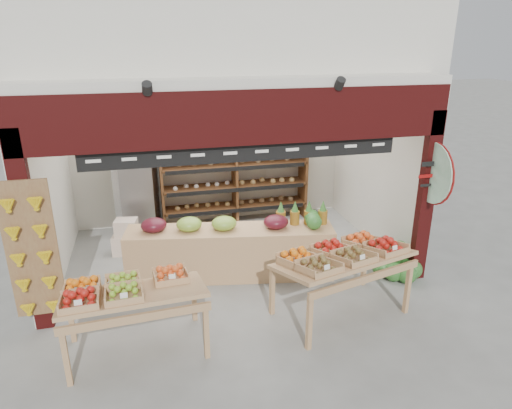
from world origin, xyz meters
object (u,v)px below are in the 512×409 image
(refrigerator, at_px, (137,187))
(display_table_left, at_px, (123,291))
(cardboard_stack, at_px, (140,240))
(mid_counter, at_px, (230,250))
(watermelon_pile, at_px, (397,263))
(back_shelving, at_px, (235,170))
(display_table_right, at_px, (342,256))

(refrigerator, bearing_deg, display_table_left, -82.50)
(cardboard_stack, relative_size, mid_counter, 0.31)
(watermelon_pile, bearing_deg, refrigerator, 145.19)
(cardboard_stack, height_order, watermelon_pile, cardboard_stack)
(display_table_left, relative_size, watermelon_pile, 2.13)
(display_table_left, bearing_deg, watermelon_pile, 12.24)
(back_shelving, relative_size, cardboard_stack, 2.89)
(display_table_left, bearing_deg, cardboard_stack, 86.63)
(watermelon_pile, bearing_deg, display_table_right, -149.50)
(refrigerator, xyz_separation_m, mid_counter, (1.39, -2.13, -0.48))
(refrigerator, bearing_deg, mid_counter, -46.82)
(back_shelving, relative_size, mid_counter, 0.90)
(back_shelving, xyz_separation_m, watermelon_pile, (2.05, -2.88, -0.89))
(cardboard_stack, bearing_deg, back_shelving, 28.50)
(back_shelving, height_order, cardboard_stack, back_shelving)
(back_shelving, bearing_deg, refrigerator, -176.59)
(refrigerator, relative_size, mid_counter, 0.56)
(mid_counter, distance_m, display_table_right, 1.94)
(display_table_right, bearing_deg, cardboard_stack, 135.41)
(back_shelving, distance_m, refrigerator, 1.94)
(back_shelving, distance_m, display_table_right, 3.74)
(back_shelving, bearing_deg, display_table_left, -119.05)
(refrigerator, relative_size, watermelon_pile, 2.29)
(cardboard_stack, bearing_deg, display_table_left, -93.37)
(cardboard_stack, bearing_deg, refrigerator, 89.46)
(refrigerator, bearing_deg, back_shelving, 13.56)
(back_shelving, relative_size, watermelon_pile, 3.68)
(cardboard_stack, height_order, display_table_left, display_table_left)
(refrigerator, height_order, display_table_left, refrigerator)
(display_table_left, xyz_separation_m, display_table_right, (2.81, 0.11, 0.06))
(refrigerator, height_order, mid_counter, refrigerator)
(cardboard_stack, bearing_deg, display_table_right, -44.59)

